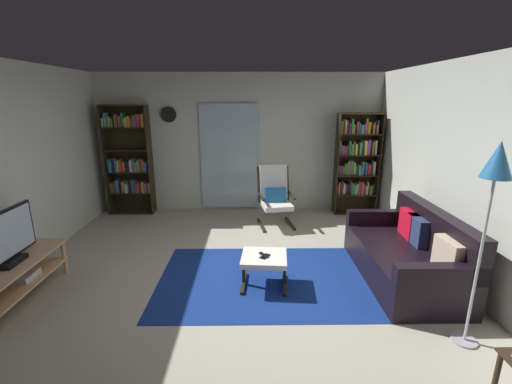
{
  "coord_description": "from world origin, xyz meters",
  "views": [
    {
      "loc": [
        0.24,
        -3.65,
        2.15
      ],
      "look_at": [
        0.3,
        1.07,
        0.84
      ],
      "focal_mm": 23.97,
      "sensor_mm": 36.0,
      "label": 1
    }
  ],
  "objects": [
    {
      "name": "wall_back",
      "position": [
        0.0,
        2.9,
        1.3
      ],
      "size": [
        5.6,
        0.06,
        2.6
      ],
      "primitive_type": "cube",
      "color": "silver",
      "rests_on": "ground"
    },
    {
      "name": "leather_sofa",
      "position": [
        2.13,
        0.11,
        0.31
      ],
      "size": [
        0.89,
        1.79,
        0.87
      ],
      "color": "black",
      "rests_on": "ground"
    },
    {
      "name": "wall_clock",
      "position": [
        -1.3,
        2.82,
        1.85
      ],
      "size": [
        0.29,
        0.03,
        0.29
      ],
      "color": "silver"
    },
    {
      "name": "cell_phone",
      "position": [
        0.39,
        -0.07,
        0.39
      ],
      "size": [
        0.13,
        0.15,
        0.01
      ],
      "primitive_type": "cube",
      "rotation": [
        0.0,
        0.0,
        -0.6
      ],
      "color": "black",
      "rests_on": "ottoman"
    },
    {
      "name": "television",
      "position": [
        -2.32,
        -0.34,
        0.73
      ],
      "size": [
        0.2,
        0.88,
        0.58
      ],
      "color": "black",
      "rests_on": "tv_stand"
    },
    {
      "name": "tv_remote",
      "position": [
        0.37,
        -0.04,
        0.39
      ],
      "size": [
        0.11,
        0.14,
        0.02
      ],
      "primitive_type": "cube",
      "rotation": [
        0.0,
        0.0,
        0.6
      ],
      "color": "black",
      "rests_on": "ottoman"
    },
    {
      "name": "wall_right",
      "position": [
        2.7,
        0.0,
        1.3
      ],
      "size": [
        0.06,
        6.0,
        2.6
      ],
      "primitive_type": "cube",
      "color": "silver",
      "rests_on": "ground"
    },
    {
      "name": "lounge_armchair",
      "position": [
        0.64,
        2.03,
        0.53
      ],
      "size": [
        0.65,
        0.73,
        1.02
      ],
      "color": "black",
      "rests_on": "ground"
    },
    {
      "name": "bookshelf_near_sofa",
      "position": [
        2.18,
        2.61,
        1.02
      ],
      "size": [
        0.78,
        0.3,
        1.89
      ],
      "color": "black",
      "rests_on": "ground"
    },
    {
      "name": "bookshelf_near_tv",
      "position": [
        -2.06,
        2.69,
        1.03
      ],
      "size": [
        0.82,
        0.3,
        2.03
      ],
      "color": "black",
      "rests_on": "ground"
    },
    {
      "name": "area_rug",
      "position": [
        0.44,
        0.09,
        0.0
      ],
      "size": [
        2.67,
        1.76,
        0.01
      ],
      "primitive_type": "cube",
      "color": "navy",
      "rests_on": "ground"
    },
    {
      "name": "ottoman",
      "position": [
        0.38,
        -0.04,
        0.32
      ],
      "size": [
        0.56,
        0.52,
        0.38
      ],
      "color": "white",
      "rests_on": "ground"
    },
    {
      "name": "ground_plane",
      "position": [
        0.0,
        0.0,
        0.0
      ],
      "size": [
        7.02,
        7.02,
        0.0
      ],
      "primitive_type": "plane",
      "color": "#ABA593"
    },
    {
      "name": "glass_door_panel",
      "position": [
        -0.19,
        2.83,
        1.05
      ],
      "size": [
        1.1,
        0.01,
        2.0
      ],
      "primitive_type": "cube",
      "color": "silver"
    },
    {
      "name": "tv_stand",
      "position": [
        -2.32,
        -0.33,
        0.3
      ],
      "size": [
        0.52,
        1.34,
        0.45
      ],
      "color": "tan",
      "rests_on": "ground"
    },
    {
      "name": "floor_lamp_by_sofa",
      "position": [
        2.17,
        -1.03,
        1.54
      ],
      "size": [
        0.23,
        0.23,
        1.83
      ],
      "color": "#A5A5AD",
      "rests_on": "ground"
    }
  ]
}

